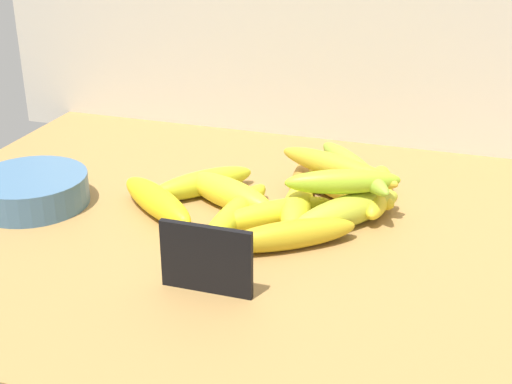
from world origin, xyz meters
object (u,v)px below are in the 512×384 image
Objects in this scene: banana_3 at (158,201)px; banana_1 at (297,207)px; banana_2 at (290,235)px; banana_8 at (346,189)px; banana_9 at (228,193)px; banana_10 at (203,183)px; banana_4 at (348,211)px; banana_12 at (343,182)px; banana_0 at (304,184)px; banana_5 at (272,214)px; banana_7 at (234,215)px; chalkboard_sign at (207,261)px; fruit_bowl at (31,190)px; banana_6 at (377,191)px; banana_13 at (338,167)px; banana_11 at (354,167)px.

banana_1 is at bearing 11.99° from banana_3.
banana_8 is at bearing 76.55° from banana_2.
banana_10 is at bearing 150.27° from banana_9.
banana_12 reaches higher than banana_4.
banana_5 reaches higher than banana_0.
banana_12 reaches higher than banana_3.
banana_4 is at bearing 20.03° from banana_7.
banana_8 is at bearing 102.94° from banana_4.
banana_1 is at bearing -5.97° from banana_9.
chalkboard_sign reaches higher than fruit_bowl.
banana_6 is at bearing 41.64° from banana_1.
banana_1 reaches higher than banana_10.
banana_4 reaches higher than banana_6.
banana_2 is 1.14× the size of banana_12.
banana_4 is at bearing -65.72° from banana_13.
chalkboard_sign is 0.63× the size of banana_3.
banana_3 reaches higher than banana_8.
banana_13 is at bearing 108.56° from banana_12.
banana_4 is (5.70, 8.72, 0.27)cm from banana_2.
banana_4 reaches higher than banana_7.
banana_9 is at bearing 30.71° from banana_3.
banana_12 is (43.95, 8.20, 3.82)cm from fruit_bowl.
fruit_bowl reaches higher than banana_8.
banana_12 is (5.87, 1.54, 3.99)cm from banana_1.
banana_1 is (5.13, 20.94, -1.82)cm from chalkboard_sign.
banana_8 is 3.82cm from banana_11.
banana_5 is at bearing -137.18° from banana_1.
banana_13 is at bearing 114.28° from banana_4.
banana_2 is at bearing -107.19° from banana_11.
fruit_bowl is 44.42cm from banana_13.
banana_6 is at bearing -0.92° from banana_0.
banana_9 is at bearing 116.78° from banana_7.
banana_8 reaches higher than banana_10.
banana_9 is (-20.18, -7.49, 0.09)cm from banana_6.
banana_13 reaches higher than banana_10.
banana_1 is 10.65cm from banana_11.
banana_4 is at bearing 5.49° from banana_1.
banana_3 is 26.08cm from banana_13.
banana_0 is 0.94× the size of banana_11.
banana_8 is (10.27, 29.32, -1.85)cm from chalkboard_sign.
banana_4 reaches higher than banana_2.
banana_9 is 0.86× the size of banana_13.
banana_6 is (47.74, 15.26, -0.10)cm from fruit_bowl.
chalkboard_sign is 18.57cm from banana_5.
chalkboard_sign is 0.67× the size of fruit_bowl.
banana_3 is 0.95× the size of banana_4.
banana_5 is 1.06× the size of banana_6.
banana_5 is (-2.84, -2.63, -0.25)cm from banana_1.
banana_9 is (-11.73, 9.16, 0.31)cm from banana_2.
banana_12 reaches higher than banana_9.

